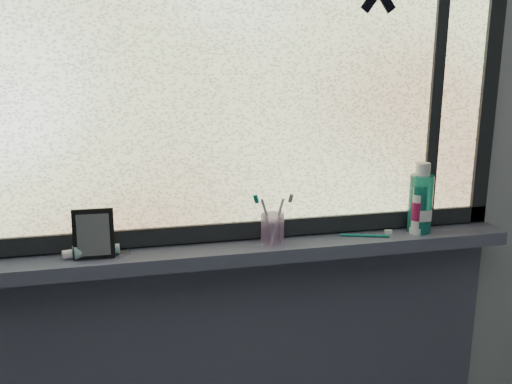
{
  "coord_description": "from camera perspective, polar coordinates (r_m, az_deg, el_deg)",
  "views": [
    {
      "loc": [
        -0.3,
        -0.27,
        1.57
      ],
      "look_at": [
        0.0,
        1.05,
        1.22
      ],
      "focal_mm": 40.0,
      "sensor_mm": 36.0,
      "label": 1
    }
  ],
  "objects": [
    {
      "name": "frame_bottom",
      "position": [
        1.66,
        -1.81,
        -3.8
      ],
      "size": [
        1.6,
        0.03,
        0.05
      ],
      "primitive_type": "cube",
      "color": "black",
      "rests_on": "windowsill"
    },
    {
      "name": "cream_tube",
      "position": [
        1.77,
        15.9,
        -1.6
      ],
      "size": [
        0.05,
        0.05,
        0.1
      ],
      "primitive_type": "cylinder",
      "rotation": [
        0.0,
        0.0,
        0.25
      ],
      "color": "silver",
      "rests_on": "windowsill"
    },
    {
      "name": "vanity_mirror",
      "position": [
        1.57,
        -15.94,
        -4.03
      ],
      "size": [
        0.11,
        0.06,
        0.13
      ],
      "primitive_type": "cube",
      "rotation": [
        0.0,
        0.0,
        -0.03
      ],
      "color": "black",
      "rests_on": "windowsill"
    },
    {
      "name": "windowsill",
      "position": [
        1.63,
        -1.47,
        -5.98
      ],
      "size": [
        1.62,
        0.14,
        0.04
      ],
      "primitive_type": "cube",
      "color": "#484B60",
      "rests_on": "wall_back"
    },
    {
      "name": "frame_mullion",
      "position": [
        1.79,
        17.72,
        12.53
      ],
      "size": [
        0.03,
        0.03,
        1.0
      ],
      "primitive_type": "cube",
      "color": "black",
      "rests_on": "wall_back"
    },
    {
      "name": "window_pane",
      "position": [
        1.58,
        -1.98,
        13.02
      ],
      "size": [
        1.5,
        0.01,
        1.0
      ],
      "primitive_type": "cube",
      "color": "silver",
      "rests_on": "wall_back"
    },
    {
      "name": "toothbrush_lying",
      "position": [
        1.72,
        10.81,
        -4.24
      ],
      "size": [
        0.18,
        0.07,
        0.01
      ],
      "primitive_type": null,
      "rotation": [
        0.0,
        0.0,
        -0.31
      ],
      "color": "#0C6D5C",
      "rests_on": "windowsill"
    },
    {
      "name": "mouthwash_bottle",
      "position": [
        1.78,
        16.16,
        -0.55
      ],
      "size": [
        0.08,
        0.08,
        0.18
      ],
      "primitive_type": "cylinder",
      "rotation": [
        0.0,
        0.0,
        0.23
      ],
      "color": "teal",
      "rests_on": "windowsill"
    },
    {
      "name": "toothbrush_cup",
      "position": [
        1.63,
        1.66,
        -3.68
      ],
      "size": [
        0.09,
        0.09,
        0.09
      ],
      "primitive_type": "cylinder",
      "rotation": [
        0.0,
        0.0,
        -0.38
      ],
      "color": "#C099CA",
      "rests_on": "windowsill"
    },
    {
      "name": "toothpaste_tube",
      "position": [
        1.59,
        -15.78,
        -5.61
      ],
      "size": [
        0.22,
        0.09,
        0.04
      ],
      "primitive_type": null,
      "rotation": [
        0.0,
        0.0,
        0.2
      ],
      "color": "silver",
      "rests_on": "windowsill"
    },
    {
      "name": "frame_right",
      "position": [
        1.89,
        22.42,
        12.19
      ],
      "size": [
        0.05,
        0.03,
        1.1
      ],
      "primitive_type": "cube",
      "color": "black",
      "rests_on": "wall_back"
    },
    {
      "name": "wall_back",
      "position": [
        1.63,
        -2.05,
        3.18
      ],
      "size": [
        3.0,
        0.01,
        2.5
      ],
      "primitive_type": "cube",
      "color": "#9EA3A8",
      "rests_on": "ground"
    }
  ]
}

